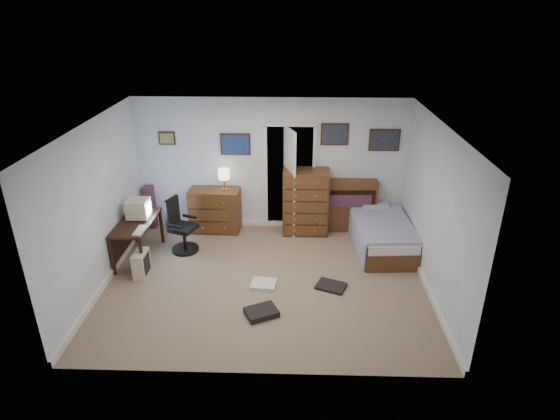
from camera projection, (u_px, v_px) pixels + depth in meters
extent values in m
cube|color=gray|center=(266.00, 281.00, 7.39)|extent=(5.00, 4.00, 0.02)
cube|color=black|center=(136.00, 222.00, 7.79)|extent=(0.57, 1.20, 0.04)
cube|color=black|center=(112.00, 257.00, 7.43)|extent=(0.05, 0.05, 0.65)
cube|color=black|center=(142.00, 258.00, 7.41)|extent=(0.05, 0.05, 0.65)
cube|color=black|center=(135.00, 226.00, 8.45)|extent=(0.05, 0.05, 0.65)
cube|color=black|center=(161.00, 226.00, 8.43)|extent=(0.05, 0.05, 0.65)
cube|color=black|center=(123.00, 238.00, 7.92)|extent=(0.04, 1.10, 0.46)
cube|color=beige|center=(138.00, 208.00, 7.84)|extent=(0.35, 0.34, 0.31)
cube|color=#8CB2F2|center=(149.00, 208.00, 7.84)|extent=(0.01, 0.26, 0.20)
cube|color=beige|center=(140.00, 217.00, 7.91)|extent=(0.23, 0.23, 0.02)
cube|color=beige|center=(140.00, 230.00, 7.45)|extent=(0.14, 0.37, 0.02)
cube|color=beige|center=(141.00, 264.00, 7.47)|extent=(0.19, 0.39, 0.41)
cube|color=black|center=(147.00, 264.00, 7.47)|extent=(0.01, 0.28, 0.32)
cylinder|color=black|center=(185.00, 249.00, 8.28)|extent=(0.61, 0.61, 0.05)
cylinder|color=black|center=(184.00, 239.00, 8.19)|extent=(0.07, 0.07, 0.36)
cube|color=black|center=(183.00, 228.00, 8.10)|extent=(0.51, 0.51, 0.07)
cube|color=black|center=(172.00, 211.00, 8.06)|extent=(0.18, 0.36, 0.50)
cube|color=black|center=(176.00, 227.00, 7.87)|extent=(0.27, 0.14, 0.04)
cube|color=black|center=(190.00, 216.00, 8.23)|extent=(0.27, 0.14, 0.04)
cube|color=maroon|center=(150.00, 207.00, 8.97)|extent=(0.18, 0.18, 0.85)
cube|color=brown|center=(215.00, 210.00, 8.86)|extent=(0.96, 0.52, 0.83)
cylinder|color=gold|center=(225.00, 189.00, 8.68)|extent=(0.13, 0.13, 0.02)
cylinder|color=gold|center=(224.00, 183.00, 8.63)|extent=(0.03, 0.03, 0.25)
cylinder|color=beige|center=(224.00, 174.00, 8.56)|extent=(0.22, 0.22, 0.19)
cube|color=black|center=(290.00, 172.00, 9.06)|extent=(0.90, 0.60, 2.00)
cube|color=white|center=(266.00, 178.00, 8.77)|extent=(0.06, 0.05, 2.00)
cube|color=white|center=(314.00, 179.00, 8.75)|extent=(0.06, 0.05, 2.00)
cube|color=white|center=(290.00, 125.00, 8.34)|extent=(0.96, 0.05, 0.06)
cube|color=white|center=(287.00, 180.00, 8.66)|extent=(0.31, 0.77, 2.00)
sphere|color=gold|center=(304.00, 183.00, 8.52)|extent=(0.06, 0.06, 0.06)
cube|color=brown|center=(306.00, 202.00, 8.71)|extent=(0.84, 0.50, 1.23)
cube|color=brown|center=(346.00, 205.00, 8.85)|extent=(1.13, 0.32, 1.01)
cube|color=black|center=(347.00, 198.00, 8.69)|extent=(1.03, 0.15, 0.34)
cube|color=maroon|center=(347.00, 200.00, 8.71)|extent=(0.90, 0.17, 0.25)
cube|color=brown|center=(381.00, 239.00, 8.35)|extent=(1.00, 1.82, 0.31)
cube|color=white|center=(382.00, 227.00, 8.25)|extent=(0.96, 1.78, 0.16)
cube|color=#525399|center=(384.00, 225.00, 8.13)|extent=(1.03, 1.56, 0.09)
cube|color=#525399|center=(356.00, 237.00, 8.21)|extent=(0.13, 1.50, 0.48)
cube|color=#7A8FC3|center=(375.00, 205.00, 8.80)|extent=(0.51, 0.37, 0.11)
cube|color=#331E11|center=(167.00, 138.00, 8.52)|extent=(0.30, 0.03, 0.24)
cube|color=olive|center=(167.00, 138.00, 8.51)|extent=(0.25, 0.01, 0.19)
cube|color=#331E11|center=(235.00, 144.00, 8.53)|extent=(0.55, 0.03, 0.40)
cube|color=navy|center=(235.00, 144.00, 8.51)|extent=(0.50, 0.01, 0.35)
cube|color=#331E11|center=(335.00, 134.00, 8.40)|extent=(0.50, 0.03, 0.40)
cube|color=black|center=(335.00, 134.00, 8.38)|extent=(0.45, 0.01, 0.35)
cube|color=#331E11|center=(384.00, 140.00, 8.41)|extent=(0.55, 0.03, 0.40)
cube|color=black|center=(385.00, 140.00, 8.40)|extent=(0.50, 0.01, 0.35)
cube|color=silver|center=(264.00, 284.00, 7.26)|extent=(0.41, 0.36, 0.05)
cube|color=black|center=(331.00, 286.00, 7.22)|extent=(0.53, 0.47, 0.04)
cube|color=black|center=(262.00, 312.00, 6.58)|extent=(0.53, 0.48, 0.09)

